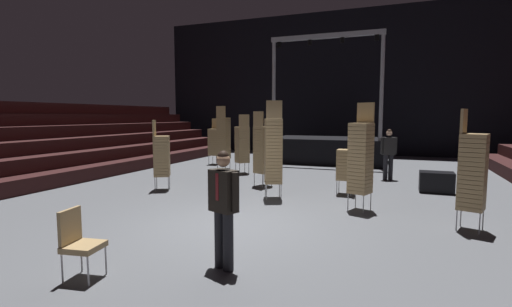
% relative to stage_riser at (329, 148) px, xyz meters
% --- Properties ---
extents(ground_plane, '(22.00, 30.00, 0.10)m').
position_rel_stage_riser_xyz_m(ground_plane, '(0.00, -10.82, -0.71)').
color(ground_plane, '#515459').
extents(arena_end_wall, '(22.00, 0.30, 8.00)m').
position_rel_stage_riser_xyz_m(arena_end_wall, '(0.00, 4.18, 3.34)').
color(arena_end_wall, black).
rests_on(arena_end_wall, ground_plane).
extents(stage_riser, '(5.14, 3.14, 5.64)m').
position_rel_stage_riser_xyz_m(stage_riser, '(0.00, 0.00, 0.00)').
color(stage_riser, black).
rests_on(stage_riser, ground_plane).
extents(man_with_tie, '(0.56, 0.36, 1.70)m').
position_rel_stage_riser_xyz_m(man_with_tie, '(0.79, -12.87, 0.30)').
color(man_with_tie, black).
rests_on(man_with_tie, ground_plane).
extents(chair_stack_front_left, '(0.58, 0.58, 2.56)m').
position_rel_stage_riser_xyz_m(chair_stack_front_left, '(-0.01, -8.27, 0.62)').
color(chair_stack_front_left, '#B2B5BA').
rests_on(chair_stack_front_left, ground_plane).
extents(chair_stack_front_right, '(0.60, 0.60, 2.05)m').
position_rel_stage_riser_xyz_m(chair_stack_front_right, '(-3.42, -8.36, 0.37)').
color(chair_stack_front_right, '#B2B5BA').
rests_on(chair_stack_front_right, ground_plane).
extents(chair_stack_mid_left, '(0.47, 0.47, 2.56)m').
position_rel_stage_riser_xyz_m(chair_stack_mid_left, '(-3.69, -3.70, 0.62)').
color(chair_stack_mid_left, '#B2B5BA').
rests_on(chair_stack_mid_left, ground_plane).
extents(chair_stack_mid_right, '(0.44, 0.44, 1.71)m').
position_rel_stage_riser_xyz_m(chair_stack_mid_right, '(1.71, -7.07, 0.20)').
color(chair_stack_mid_right, '#B2B5BA').
rests_on(chair_stack_mid_right, ground_plane).
extents(chair_stack_mid_centre, '(0.62, 0.62, 2.22)m').
position_rel_stage_riser_xyz_m(chair_stack_mid_centre, '(-2.48, -4.57, 0.45)').
color(chair_stack_mid_centre, '#B2B5BA').
rests_on(chair_stack_mid_centre, ground_plane).
extents(chair_stack_rear_left, '(0.44, 0.44, 2.05)m').
position_rel_stage_riser_xyz_m(chair_stack_rear_left, '(-4.67, -2.61, 0.37)').
color(chair_stack_rear_left, '#B2B5BA').
rests_on(chair_stack_rear_left, ground_plane).
extents(chair_stack_rear_right, '(0.59, 0.59, 2.31)m').
position_rel_stage_riser_xyz_m(chair_stack_rear_right, '(-0.87, -6.71, 0.49)').
color(chair_stack_rear_right, '#B2B5BA').
rests_on(chair_stack_rear_right, ground_plane).
extents(chair_stack_rear_centre, '(0.56, 0.56, 2.31)m').
position_rel_stage_riser_xyz_m(chair_stack_rear_centre, '(4.37, -9.56, 0.49)').
color(chair_stack_rear_centre, '#B2B5BA').
rests_on(chair_stack_rear_centre, ground_plane).
extents(chair_stack_aisle_left, '(0.57, 0.57, 2.48)m').
position_rel_stage_riser_xyz_m(chair_stack_aisle_left, '(2.26, -8.75, 0.58)').
color(chair_stack_aisle_left, '#B2B5BA').
rests_on(chair_stack_aisle_left, ground_plane).
extents(crew_worker_near_stage, '(0.56, 0.37, 1.73)m').
position_rel_stage_riser_xyz_m(crew_worker_near_stage, '(2.74, -4.14, 0.32)').
color(crew_worker_near_stage, black).
rests_on(crew_worker_near_stage, ground_plane).
extents(equipment_road_case, '(0.90, 0.60, 0.58)m').
position_rel_stage_riser_xyz_m(equipment_road_case, '(4.10, -5.87, -0.37)').
color(equipment_road_case, black).
rests_on(equipment_road_case, ground_plane).
extents(loose_chair_near_man, '(0.50, 0.50, 0.95)m').
position_rel_stage_riser_xyz_m(loose_chair_near_man, '(-0.87, -13.85, -0.13)').
color(loose_chair_near_man, '#B2B5BA').
rests_on(loose_chair_near_man, ground_plane).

